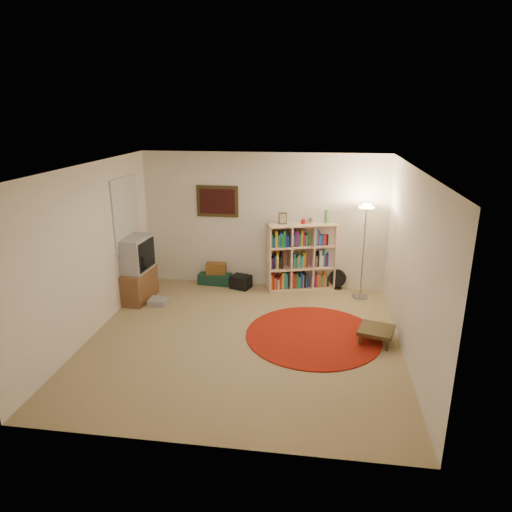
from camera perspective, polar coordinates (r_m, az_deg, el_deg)
The scene contains 12 objects.
room at distance 6.37m, azimuth -2.07°, elevation -0.07°, with size 4.54×4.54×2.54m.
bookshelf at distance 8.49m, azimuth 5.51°, elevation -0.17°, with size 1.30×0.71×1.50m.
floor_lamp at distance 8.00m, azimuth 13.54°, elevation 4.33°, with size 0.41×0.41×1.70m.
floor_fan at distance 8.68m, azimuth 10.14°, elevation -2.88°, with size 0.33×0.21×0.37m.
tv_stand at distance 8.22m, azimuth -15.07°, elevation -1.69°, with size 0.62×0.83×1.15m.
dvd_box at distance 8.09m, azimuth -12.09°, elevation -5.60°, with size 0.33×0.28×0.11m.
suitcase at distance 8.90m, azimuth -5.03°, elevation -2.73°, with size 0.65×0.44×0.20m.
wicker_basket at distance 8.82m, azimuth -4.95°, elevation -1.48°, with size 0.39×0.29×0.21m.
duffel_bag at distance 8.61m, azimuth -1.90°, elevation -3.25°, with size 0.42×0.39×0.24m.
paper_towel at distance 8.50m, azimuth 2.73°, elevation -3.60°, with size 0.12×0.12×0.22m.
red_rug at distance 6.95m, azimuth 7.16°, elevation -9.80°, with size 2.01×2.01×0.02m.
side_table at distance 6.87m, azimuth 14.81°, elevation -9.01°, with size 0.59×0.59×0.22m.
Camera 1 is at (1.02, -5.91, 3.22)m, focal length 32.00 mm.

